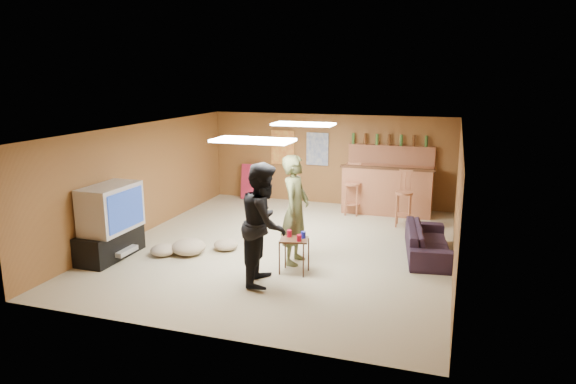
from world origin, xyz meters
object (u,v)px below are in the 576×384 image
(person_olive, at_px, (295,210))
(sofa, at_px, (428,241))
(tray_table, at_px, (294,256))
(bar_counter, at_px, (387,190))
(person_black, at_px, (264,224))
(tv_body, at_px, (111,208))

(person_olive, height_order, sofa, person_olive)
(sofa, relative_size, tray_table, 3.19)
(bar_counter, xyz_separation_m, tray_table, (-0.95, -4.14, -0.26))
(bar_counter, bearing_deg, person_black, -105.35)
(bar_counter, bearing_deg, tv_body, -133.00)
(tv_body, relative_size, person_black, 0.59)
(person_black, bearing_deg, sofa, -59.90)
(person_olive, xyz_separation_m, tray_table, (0.12, -0.46, -0.64))
(tray_table, bearing_deg, person_olive, 105.11)
(person_black, xyz_separation_m, sofa, (2.34, 1.98, -0.67))
(tv_body, bearing_deg, tray_table, 5.60)
(bar_counter, distance_m, person_olive, 3.84)
(tv_body, relative_size, sofa, 0.60)
(tray_table, bearing_deg, bar_counter, 77.11)
(tv_body, xyz_separation_m, tray_table, (3.20, 0.31, -0.61))
(person_olive, relative_size, sofa, 1.01)
(person_olive, distance_m, sofa, 2.46)
(tv_body, xyz_separation_m, bar_counter, (4.15, 4.45, -0.35))
(tv_body, relative_size, bar_counter, 0.55)
(tv_body, height_order, person_black, person_black)
(tv_body, height_order, sofa, tv_body)
(person_black, height_order, tray_table, person_black)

